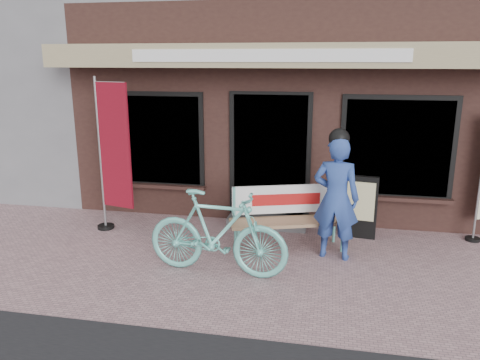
% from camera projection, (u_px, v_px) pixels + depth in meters
% --- Properties ---
extents(ground, '(70.00, 70.00, 0.00)m').
position_uv_depth(ground, '(249.00, 271.00, 6.14)').
color(ground, '#AD8488').
rests_on(ground, ground).
extents(storefront, '(7.00, 6.77, 6.00)m').
position_uv_depth(storefront, '(289.00, 45.00, 10.10)').
color(storefront, black).
rests_on(storefront, ground).
extents(bench, '(1.74, 0.93, 0.92)m').
position_uv_depth(bench, '(287.00, 212.00, 6.81)').
color(bench, '#66C8BB').
rests_on(bench, ground).
extents(person, '(0.68, 0.50, 1.82)m').
position_uv_depth(person, '(336.00, 196.00, 6.37)').
color(person, '#2B4694').
rests_on(person, ground).
extents(bicycle, '(1.89, 0.68, 1.11)m').
position_uv_depth(bicycle, '(217.00, 233.00, 5.95)').
color(bicycle, '#66C8BB').
rests_on(bicycle, ground).
extents(nobori_red, '(0.73, 0.32, 2.45)m').
position_uv_depth(nobori_red, '(113.00, 154.00, 7.28)').
color(nobori_red, gray).
rests_on(nobori_red, ground).
extents(menu_stand, '(0.50, 0.17, 0.98)m').
position_uv_depth(menu_stand, '(361.00, 206.00, 7.18)').
color(menu_stand, black).
rests_on(menu_stand, ground).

